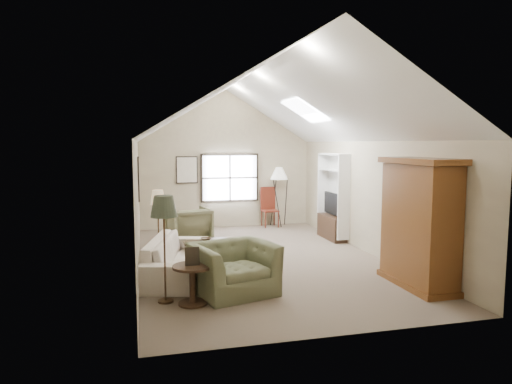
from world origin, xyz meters
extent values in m
cube|color=#6C5D4D|center=(0.00, 0.00, 0.00)|extent=(5.00, 8.00, 0.01)
cube|color=tan|center=(0.00, 4.00, 1.25)|extent=(5.00, 0.01, 2.50)
cube|color=tan|center=(0.00, -4.00, 1.25)|extent=(5.00, 0.01, 2.50)
cube|color=tan|center=(-2.50, 0.00, 1.25)|extent=(0.01, 8.00, 2.50)
cube|color=tan|center=(2.50, 0.00, 1.25)|extent=(0.01, 8.00, 2.50)
cube|color=black|center=(0.10, 3.96, 1.45)|extent=(1.72, 0.08, 1.42)
cube|color=black|center=(-2.47, 0.30, 1.75)|extent=(0.68, 0.04, 0.88)
cube|color=black|center=(-1.15, 3.97, 1.70)|extent=(0.62, 0.04, 0.78)
cube|color=brown|center=(2.18, -2.40, 1.10)|extent=(0.60, 1.50, 2.20)
cube|color=white|center=(2.34, 1.60, 1.15)|extent=(0.32, 1.30, 2.10)
cube|color=#382316|center=(2.32, 1.60, 0.30)|extent=(0.34, 1.18, 0.60)
cube|color=black|center=(2.32, 1.60, 0.92)|extent=(0.05, 0.90, 0.55)
imported|color=silver|center=(-1.80, -0.78, 0.36)|extent=(1.51, 2.59, 0.71)
imported|color=#5D6244|center=(-0.98, -2.02, 0.41)|extent=(1.51, 1.40, 0.82)
imported|color=#656647|center=(-1.32, 1.86, 0.45)|extent=(1.13, 1.15, 0.90)
cube|color=#372816|center=(-1.16, 0.01, 0.23)|extent=(0.94, 0.54, 0.47)
imported|color=#3B2618|center=(-1.16, 0.01, 0.50)|extent=(0.23, 0.23, 0.05)
cylinder|color=#382116|center=(-1.70, -2.38, 0.31)|extent=(0.74, 0.74, 0.61)
cube|color=maroon|center=(1.24, 3.64, 0.58)|extent=(0.47, 0.47, 1.17)
camera|label=1|loc=(-2.40, -9.18, 2.45)|focal=32.00mm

